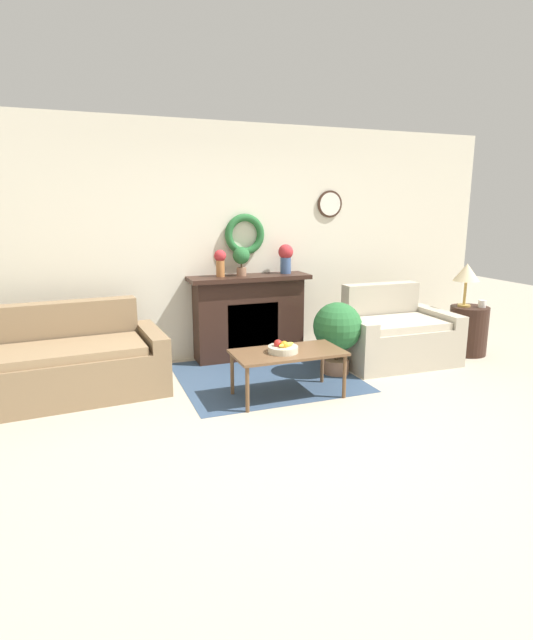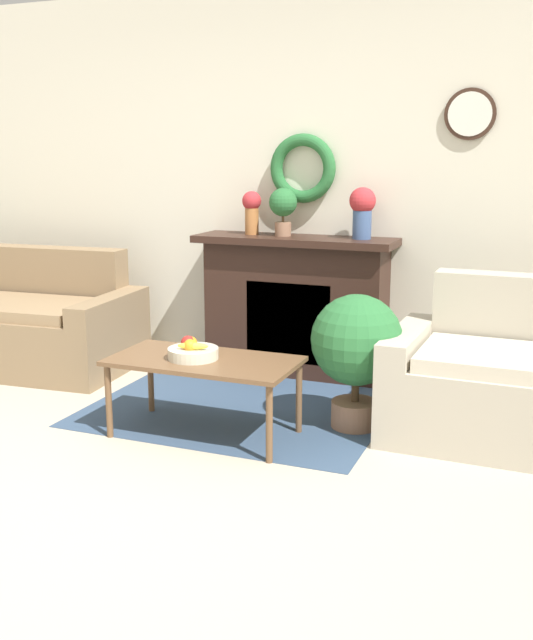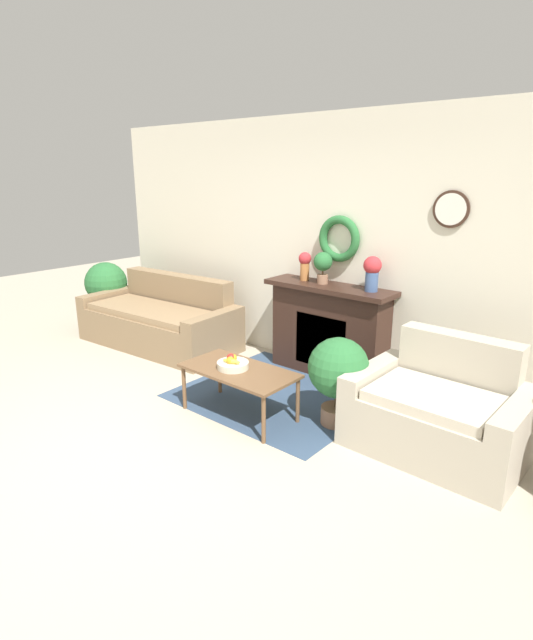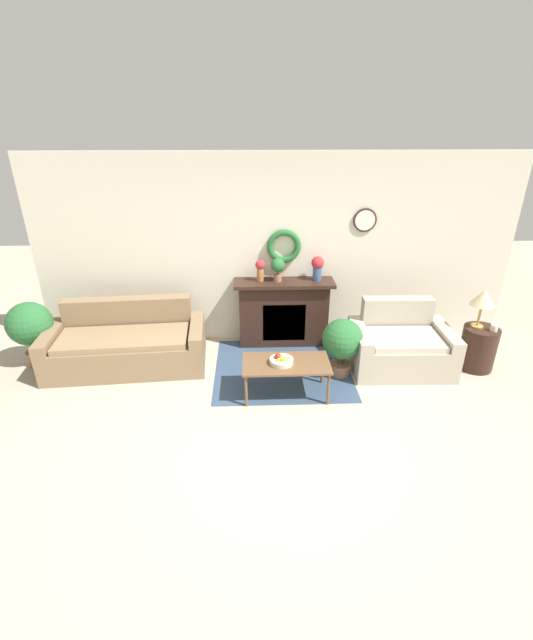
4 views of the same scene
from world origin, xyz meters
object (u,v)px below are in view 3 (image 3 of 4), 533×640
at_px(loveseat_right, 439,413).
at_px(vase_on_mantel_right, 372,271).
at_px(potted_plant_floor_by_couch, 106,286).
at_px(potted_plant_floor_by_loveseat, 338,372).
at_px(coffee_table, 239,374).
at_px(fruit_bowl, 233,364).
at_px(fireplace, 329,329).
at_px(potted_plant_on_mantel, 323,264).
at_px(couch_left, 161,321).
at_px(vase_on_mantel_left, 305,264).

relative_size(loveseat_right, vase_on_mantel_right, 3.79).
bearing_deg(potted_plant_floor_by_couch, potted_plant_floor_by_loveseat, -5.70).
bearing_deg(coffee_table, fruit_bowl, -166.33).
xyz_separation_m(vase_on_mantel_right, potted_plant_floor_by_loveseat, (0.22, -0.91, -0.70)).
relative_size(fireplace, potted_plant_on_mantel, 4.27).
bearing_deg(couch_left, potted_plant_floor_by_couch, 173.54).
height_order(couch_left, potted_plant_on_mantel, potted_plant_on_mantel).
xyz_separation_m(fireplace, potted_plant_on_mantel, (-0.09, -0.01, 0.70)).
relative_size(loveseat_right, potted_plant_on_mantel, 3.95).
relative_size(couch_left, coffee_table, 2.04).
bearing_deg(vase_on_mantel_left, potted_plant_floor_by_couch, -170.70).
xyz_separation_m(fireplace, vase_on_mantel_right, (0.47, 0.01, 0.69)).
bearing_deg(loveseat_right, coffee_table, -158.02).
bearing_deg(loveseat_right, potted_plant_on_mantel, 157.03).
height_order(couch_left, fruit_bowl, couch_left).
bearing_deg(vase_on_mantel_right, potted_plant_floor_by_couch, -172.60).
xyz_separation_m(couch_left, loveseat_right, (3.67, -0.19, 0.00)).
bearing_deg(loveseat_right, couch_left, 178.33).
bearing_deg(fireplace, couch_left, -165.71).
relative_size(coffee_table, vase_on_mantel_left, 3.41).
relative_size(loveseat_right, vase_on_mantel_left, 4.30).
bearing_deg(couch_left, fireplace, 10.21).
height_order(loveseat_right, potted_plant_floor_by_couch, potted_plant_floor_by_couch).
height_order(fruit_bowl, potted_plant_floor_by_couch, potted_plant_floor_by_couch).
xyz_separation_m(fruit_bowl, vase_on_mantel_right, (0.59, 1.36, 0.70)).
xyz_separation_m(coffee_table, vase_on_mantel_left, (-0.27, 1.34, 0.77)).
xyz_separation_m(loveseat_right, vase_on_mantel_right, (-1.05, 0.74, 0.88)).
height_order(couch_left, potted_plant_floor_by_loveseat, couch_left).
relative_size(fireplace, vase_on_mantel_left, 4.65).
distance_m(potted_plant_on_mantel, potted_plant_floor_by_couch, 3.41).
bearing_deg(coffee_table, vase_on_mantel_left, 101.47).
relative_size(fireplace, fruit_bowl, 5.03).
bearing_deg(fruit_bowl, loveseat_right, 20.45).
bearing_deg(loveseat_right, fireplace, 155.31).
bearing_deg(fruit_bowl, potted_plant_floor_by_couch, 165.40).
distance_m(coffee_table, potted_plant_floor_by_couch, 3.45).
xyz_separation_m(coffee_table, fruit_bowl, (-0.06, -0.02, 0.08)).
bearing_deg(potted_plant_floor_by_couch, fireplace, 8.31).
distance_m(coffee_table, vase_on_mantel_right, 1.64).
xyz_separation_m(coffee_table, vase_on_mantel_right, (0.53, 1.34, 0.79)).
relative_size(couch_left, potted_plant_on_mantel, 6.39).
height_order(vase_on_mantel_right, potted_plant_floor_by_loveseat, vase_on_mantel_right).
xyz_separation_m(fruit_bowl, vase_on_mantel_left, (-0.21, 1.36, 0.68)).
relative_size(vase_on_mantel_left, potted_plant_floor_by_loveseat, 0.39).
distance_m(fireplace, coffee_table, 1.34).
bearing_deg(potted_plant_floor_by_loveseat, potted_plant_floor_by_couch, 174.30).
bearing_deg(fireplace, loveseat_right, -25.97).
bearing_deg(potted_plant_floor_by_loveseat, vase_on_mantel_left, 138.36).
relative_size(vase_on_mantel_right, potted_plant_on_mantel, 1.04).
bearing_deg(loveseat_right, vase_on_mantel_right, 145.92).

